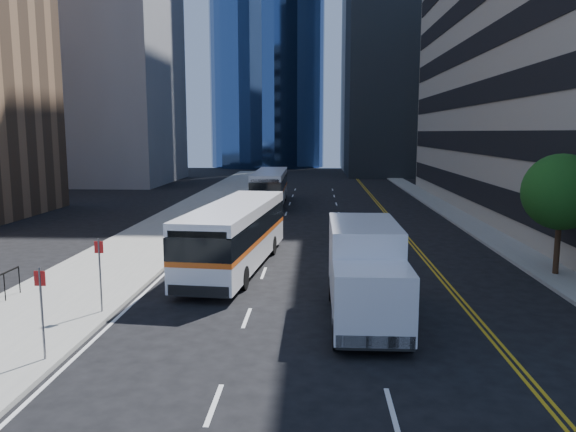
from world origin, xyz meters
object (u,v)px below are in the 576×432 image
(street_tree, at_px, (561,192))
(bus_front, at_px, (236,233))
(bus_rear, at_px, (270,186))
(box_truck, at_px, (366,271))

(street_tree, relative_size, bus_front, 0.44)
(bus_rear, height_order, box_truck, box_truck)
(street_tree, bearing_deg, bus_front, 176.37)
(bus_front, relative_size, box_truck, 1.77)
(street_tree, bearing_deg, bus_rear, 121.41)
(bus_rear, bearing_deg, box_truck, -79.98)
(street_tree, xyz_separation_m, box_truck, (-8.60, -6.02, -1.99))
(box_truck, bearing_deg, bus_rear, 100.70)
(bus_front, xyz_separation_m, bus_rear, (-0.30, 22.24, -0.03))
(street_tree, distance_m, bus_rear, 27.17)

